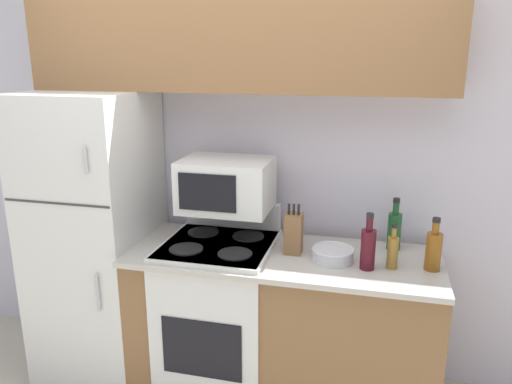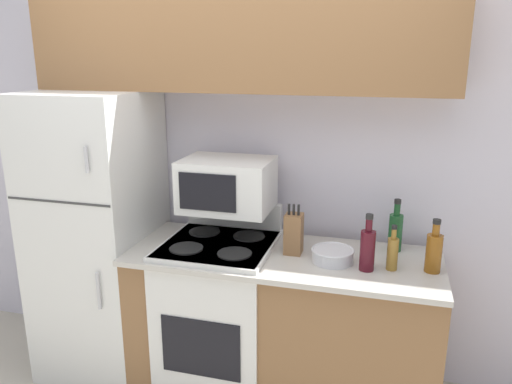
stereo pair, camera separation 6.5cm
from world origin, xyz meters
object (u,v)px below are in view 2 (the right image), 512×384
object	(u,v)px
refrigerator	(98,235)
bottle_wine_red	(368,248)
microwave	(227,185)
bowl	(333,255)
stove	(220,314)
bottle_vinegar	(393,252)
knife_block	(294,233)
bottle_wine_green	(395,231)
bottle_whiskey	(434,251)

from	to	relation	value
refrigerator	bottle_wine_red	distance (m)	1.66
microwave	bowl	bearing A→B (deg)	-13.69
refrigerator	bowl	xyz separation A→B (m)	(1.47, -0.08, 0.06)
stove	bottle_wine_red	size ratio (longest dim) A/B	3.67
microwave	stove	bearing A→B (deg)	-97.36
refrigerator	microwave	world-z (taller)	refrigerator
bottle_vinegar	bowl	bearing A→B (deg)	176.56
refrigerator	microwave	size ratio (longest dim) A/B	3.47
microwave	bottle_wine_red	size ratio (longest dim) A/B	1.71
stove	bowl	size ratio (longest dim) A/B	4.82
bowl	bottle_vinegar	size ratio (longest dim) A/B	0.95
stove	microwave	size ratio (longest dim) A/B	2.15
bottle_vinegar	bottle_wine_red	xyz separation A→B (m)	(-0.12, -0.04, 0.02)
knife_block	bowl	world-z (taller)	knife_block
refrigerator	bottle_wine_green	bearing A→B (deg)	5.60
stove	bowl	bearing A→B (deg)	-3.26
stove	microwave	xyz separation A→B (m)	(0.02, 0.12, 0.77)
stove	bottle_wine_red	bearing A→B (deg)	-6.49
bottle_wine_green	bottle_whiskey	bearing A→B (deg)	-51.95
bottle_vinegar	bottle_whiskey	bearing A→B (deg)	8.31
bottle_vinegar	bottle_whiskey	size ratio (longest dim) A/B	0.86
stove	bowl	world-z (taller)	stove
stove	bottle_vinegar	xyz separation A→B (m)	(0.96, -0.06, 0.52)
bottle_whiskey	bottle_wine_red	bearing A→B (deg)	-168.05
knife_block	bottle_wine_green	size ratio (longest dim) A/B	0.95
bowl	bottle_whiskey	size ratio (longest dim) A/B	0.82
bottle_wine_green	microwave	bearing A→B (deg)	-174.20
bottle_whiskey	bottle_wine_green	bearing A→B (deg)	128.05
stove	knife_block	xyz separation A→B (m)	(0.43, 0.03, 0.54)
bottle_wine_green	stove	bearing A→B (deg)	-167.48
microwave	knife_block	distance (m)	0.48
stove	bowl	distance (m)	0.81
knife_block	bowl	bearing A→B (deg)	-15.79
refrigerator	bottle_vinegar	bearing A→B (deg)	-3.10
bowl	knife_block	bearing A→B (deg)	164.21
bottle_wine_green	knife_block	bearing A→B (deg)	-160.76
bowl	bottle_whiskey	world-z (taller)	bottle_whiskey
knife_block	bottle_whiskey	size ratio (longest dim) A/B	1.02
stove	microwave	distance (m)	0.78
bottle_whiskey	microwave	bearing A→B (deg)	172.79
knife_block	bottle_whiskey	bearing A→B (deg)	-4.14
bottle_whiskey	bottle_wine_green	distance (m)	0.31
knife_block	bottle_whiskey	world-z (taller)	knife_block
bottle_vinegar	bottle_wine_green	size ratio (longest dim) A/B	0.80
knife_block	bowl	size ratio (longest dim) A/B	1.25
stove	knife_block	size ratio (longest dim) A/B	3.86
refrigerator	bowl	world-z (taller)	refrigerator
bottle_wine_red	bottle_wine_green	distance (m)	0.34
microwave	bottle_vinegar	size ratio (longest dim) A/B	2.14
refrigerator	bottle_whiskey	world-z (taller)	refrigerator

